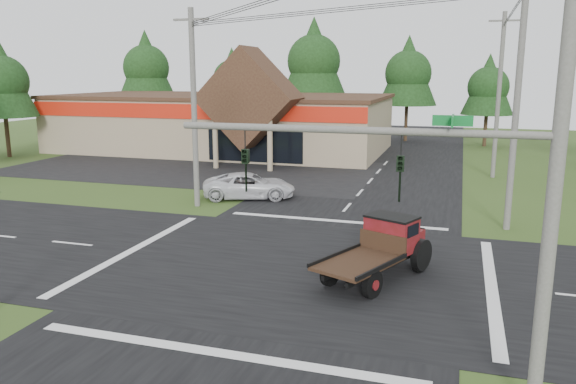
% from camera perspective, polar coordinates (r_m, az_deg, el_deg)
% --- Properties ---
extents(ground, '(120.00, 120.00, 0.00)m').
position_cam_1_polar(ground, '(21.40, 0.75, -7.64)').
color(ground, '#334A1A').
rests_on(ground, ground).
extents(road_ns, '(12.00, 120.00, 0.02)m').
position_cam_1_polar(road_ns, '(21.39, 0.75, -7.62)').
color(road_ns, black).
rests_on(road_ns, ground).
extents(road_ew, '(120.00, 12.00, 0.02)m').
position_cam_1_polar(road_ew, '(21.39, 0.75, -7.61)').
color(road_ew, black).
rests_on(road_ew, ground).
extents(parking_apron, '(28.00, 14.00, 0.02)m').
position_cam_1_polar(parking_apron, '(43.68, -9.90, 2.37)').
color(parking_apron, black).
rests_on(parking_apron, ground).
extents(cvs_building, '(30.40, 18.20, 9.19)m').
position_cam_1_polar(cvs_building, '(53.55, -6.51, 7.20)').
color(cvs_building, '#9D896A').
rests_on(cvs_building, ground).
extents(traffic_signal_mast, '(8.12, 0.24, 7.00)m').
position_cam_1_polar(traffic_signal_mast, '(12.16, 17.37, -1.72)').
color(traffic_signal_mast, '#595651').
rests_on(traffic_signal_mast, ground).
extents(utility_pole_nr, '(2.00, 0.30, 11.00)m').
position_cam_1_polar(utility_pole_nr, '(12.08, 25.74, 3.41)').
color(utility_pole_nr, '#595651').
rests_on(utility_pole_nr, ground).
extents(utility_pole_nw, '(2.00, 0.30, 10.50)m').
position_cam_1_polar(utility_pole_nw, '(30.62, -9.53, 8.46)').
color(utility_pole_nw, '#595651').
rests_on(utility_pole_nw, ground).
extents(utility_pole_ne, '(2.00, 0.30, 11.50)m').
position_cam_1_polar(utility_pole_ne, '(27.47, 22.23, 8.40)').
color(utility_pole_ne, '#595651').
rests_on(utility_pole_ne, ground).
extents(utility_pole_n, '(2.00, 0.30, 11.20)m').
position_cam_1_polar(utility_pole_n, '(41.43, 20.62, 9.24)').
color(utility_pole_n, '#595651').
rests_on(utility_pole_n, ground).
extents(tree_row_a, '(6.72, 6.72, 12.12)m').
position_cam_1_polar(tree_row_a, '(69.24, -14.22, 12.36)').
color(tree_row_a, '#332316').
rests_on(tree_row_a, ground).
extents(tree_row_b, '(5.60, 5.60, 10.10)m').
position_cam_1_polar(tree_row_b, '(66.49, -5.70, 11.53)').
color(tree_row_b, '#332316').
rests_on(tree_row_b, ground).
extents(tree_row_c, '(7.28, 7.28, 13.13)m').
position_cam_1_polar(tree_row_c, '(62.36, 2.64, 13.39)').
color(tree_row_c, '#332316').
rests_on(tree_row_c, ground).
extents(tree_row_d, '(6.16, 6.16, 11.11)m').
position_cam_1_polar(tree_row_d, '(61.60, 12.11, 11.92)').
color(tree_row_d, '#332316').
rests_on(tree_row_d, ground).
extents(tree_row_e, '(5.04, 5.04, 9.09)m').
position_cam_1_polar(tree_row_e, '(59.39, 19.70, 10.20)').
color(tree_row_e, '#332316').
rests_on(tree_row_e, ground).
extents(tree_side_w, '(5.60, 5.60, 10.10)m').
position_cam_1_polar(tree_side_w, '(54.47, -27.09, 10.20)').
color(tree_side_w, '#332316').
rests_on(tree_side_w, ground).
extents(antique_flatbed_truck, '(3.90, 5.55, 2.17)m').
position_cam_1_polar(antique_flatbed_truck, '(20.07, 8.90, -5.86)').
color(antique_flatbed_truck, '#53110B').
rests_on(antique_flatbed_truck, ground).
extents(white_pickup, '(5.84, 4.08, 1.48)m').
position_cam_1_polar(white_pickup, '(32.86, -3.95, 0.65)').
color(white_pickup, silver).
rests_on(white_pickup, ground).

